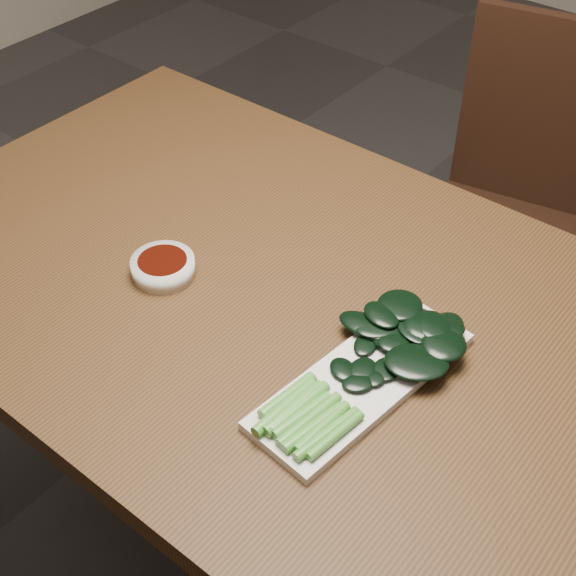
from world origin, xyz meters
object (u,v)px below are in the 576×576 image
(chair_far, at_px, (524,213))
(gai_lan, at_px, (385,353))
(sauce_bowl, at_px, (163,267))
(table, at_px, (303,337))
(serving_plate, at_px, (362,380))

(chair_far, bearing_deg, gai_lan, -92.00)
(sauce_bowl, bearing_deg, chair_far, 74.40)
(table, relative_size, gai_lan, 4.14)
(sauce_bowl, distance_m, serving_plate, 0.36)
(sauce_bowl, xyz_separation_m, gai_lan, (0.37, 0.05, 0.01))
(sauce_bowl, distance_m, gai_lan, 0.37)
(table, relative_size, serving_plate, 4.07)
(chair_far, distance_m, gai_lan, 0.85)
(gai_lan, bearing_deg, chair_far, 99.32)
(table, distance_m, chair_far, 0.78)
(serving_plate, distance_m, gai_lan, 0.05)
(chair_far, bearing_deg, serving_plate, -92.80)
(serving_plate, bearing_deg, chair_far, 98.53)
(table, height_order, sauce_bowl, sauce_bowl)
(chair_far, bearing_deg, table, -103.70)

